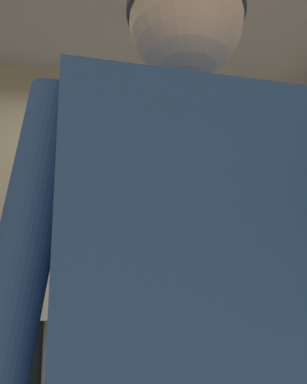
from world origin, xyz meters
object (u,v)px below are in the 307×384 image
Objects in this scene: person at (192,298)px; soap_dispenser at (53,216)px; urinal_middle at (140,285)px; urinal_left at (48,286)px.

person is 2.59m from soap_dispenser.
urinal_middle is 2.46m from person.
soap_dispenser reaches higher than urinal_middle.
soap_dispenser is at bearing 87.67° from urinal_left.
soap_dispenser reaches higher than urinal_left.
urinal_middle is 0.77× the size of person.
urinal_middle is at bearing 0.00° from urinal_left.
soap_dispenser is (0.00, 0.12, 0.57)m from urinal_left.
soap_dispenser is at bearing 170.89° from urinal_middle.
person reaches higher than soap_dispenser.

